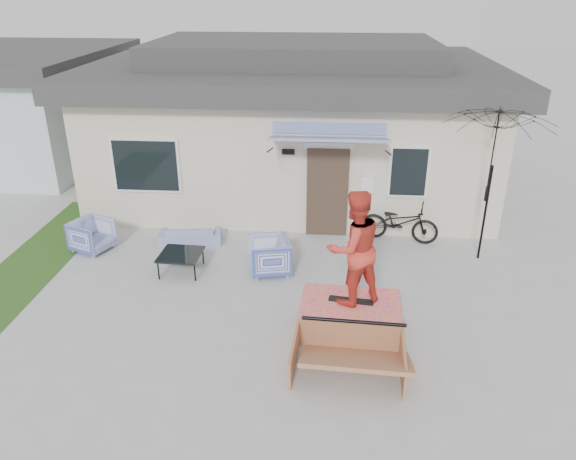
# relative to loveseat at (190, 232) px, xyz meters

# --- Properties ---
(ground) EXTENTS (90.00, 90.00, 0.00)m
(ground) POSITION_rel_loveseat_xyz_m (2.09, -3.77, -0.27)
(ground) COLOR #A4A4A4
(ground) RESTS_ON ground
(grass_strip) EXTENTS (1.40, 8.00, 0.01)m
(grass_strip) POSITION_rel_loveseat_xyz_m (-3.11, -1.77, -0.27)
(grass_strip) COLOR #234818
(grass_strip) RESTS_ON ground
(house) EXTENTS (10.80, 8.49, 4.10)m
(house) POSITION_rel_loveseat_xyz_m (2.09, 4.22, 1.67)
(house) COLOR beige
(house) RESTS_ON ground
(loveseat) EXTENTS (1.44, 0.60, 0.55)m
(loveseat) POSITION_rel_loveseat_xyz_m (0.00, 0.00, 0.00)
(loveseat) COLOR #2D43A7
(loveseat) RESTS_ON ground
(armchair_left) EXTENTS (0.96, 0.98, 0.79)m
(armchair_left) POSITION_rel_loveseat_xyz_m (-2.07, -0.54, 0.12)
(armchair_left) COLOR #2D43A7
(armchair_left) RESTS_ON ground
(armchair_right) EXTENTS (0.91, 0.95, 0.83)m
(armchair_right) POSITION_rel_loveseat_xyz_m (1.95, -1.25, 0.14)
(armchair_right) COLOR #2D43A7
(armchair_right) RESTS_ON ground
(coffee_table) EXTENTS (0.87, 0.87, 0.41)m
(coffee_table) POSITION_rel_loveseat_xyz_m (0.13, -1.36, -0.07)
(coffee_table) COLOR black
(coffee_table) RESTS_ON ground
(bicycle) EXTENTS (1.85, 0.98, 1.12)m
(bicycle) POSITION_rel_loveseat_xyz_m (4.76, 0.49, 0.29)
(bicycle) COLOR black
(bicycle) RESTS_ON ground
(patio_umbrella) EXTENTS (2.73, 2.62, 2.20)m
(patio_umbrella) POSITION_rel_loveseat_xyz_m (6.40, -0.27, 1.48)
(patio_umbrella) COLOR black
(patio_umbrella) RESTS_ON ground
(skate_ramp) EXTENTS (1.78, 2.30, 0.55)m
(skate_ramp) POSITION_rel_loveseat_xyz_m (3.55, -3.21, 0.00)
(skate_ramp) COLOR #9B603F
(skate_ramp) RESTS_ON ground
(skateboard) EXTENTS (0.78, 0.29, 0.05)m
(skateboard) POSITION_rel_loveseat_xyz_m (3.55, -3.15, 0.30)
(skateboard) COLOR black
(skateboard) RESTS_ON skate_ramp
(skater) EXTENTS (1.20, 1.12, 1.98)m
(skater) POSITION_rel_loveseat_xyz_m (3.55, -3.15, 1.32)
(skater) COLOR red
(skater) RESTS_ON skateboard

